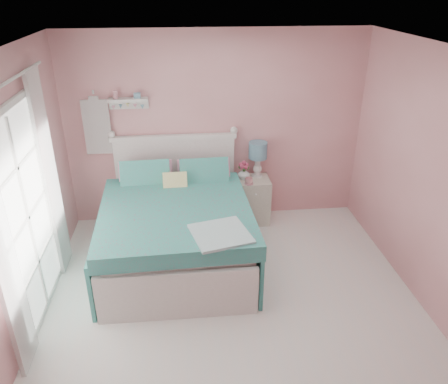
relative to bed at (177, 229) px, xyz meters
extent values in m
plane|color=white|center=(0.57, -1.16, -0.42)|extent=(4.50, 4.50, 0.00)
plane|color=tan|center=(0.57, 1.09, 0.88)|extent=(4.00, 0.00, 4.00)
plane|color=tan|center=(-1.43, -1.16, 0.88)|extent=(0.00, 4.50, 4.50)
plane|color=white|center=(0.57, -1.16, 2.18)|extent=(4.50, 4.50, 0.00)
cube|color=silver|center=(0.00, -0.03, -0.19)|extent=(1.65, 2.14, 0.46)
cube|color=silver|center=(0.00, -0.03, 0.12)|extent=(1.59, 2.08, 0.16)
cube|color=silver|center=(0.00, 1.03, 0.18)|extent=(1.62, 0.07, 1.20)
cube|color=silver|center=(0.00, 1.03, 0.81)|extent=(1.68, 0.09, 0.06)
cube|color=silver|center=(0.00, -1.07, -0.14)|extent=(1.62, 0.06, 0.56)
cube|color=teal|center=(0.00, -0.18, 0.29)|extent=(1.76, 1.89, 0.18)
cube|color=pink|center=(-0.38, 0.71, 0.40)|extent=(0.69, 0.30, 0.43)
cube|color=pink|center=(0.38, 0.71, 0.40)|extent=(0.69, 0.30, 0.43)
cube|color=#CCBC59|center=(0.00, 0.43, 0.40)|extent=(0.31, 0.23, 0.31)
cube|color=beige|center=(1.06, 0.85, -0.09)|extent=(0.45, 0.42, 0.65)
cube|color=silver|center=(1.06, 0.65, 0.10)|extent=(0.39, 0.02, 0.16)
sphere|color=white|center=(1.06, 0.63, 0.10)|extent=(0.03, 0.03, 0.03)
cylinder|color=white|center=(1.13, 0.94, 0.24)|extent=(0.16, 0.16, 0.02)
cylinder|color=white|center=(1.13, 0.94, 0.38)|extent=(0.08, 0.08, 0.27)
cylinder|color=#628FA4|center=(1.13, 0.94, 0.61)|extent=(0.25, 0.25, 0.23)
imported|color=white|center=(0.93, 0.87, 0.31)|extent=(0.18, 0.18, 0.17)
imported|color=pink|center=(0.98, 0.70, 0.27)|extent=(0.11, 0.11, 0.09)
sphere|color=#C34266|center=(0.93, 0.87, 0.47)|extent=(0.06, 0.06, 0.06)
sphere|color=#C34266|center=(0.97, 0.89, 0.43)|extent=(0.06, 0.06, 0.06)
sphere|color=#C34266|center=(0.89, 0.88, 0.44)|extent=(0.06, 0.06, 0.06)
sphere|color=#C34266|center=(0.95, 0.84, 0.41)|extent=(0.06, 0.06, 0.06)
sphere|color=#C34266|center=(0.90, 0.85, 0.42)|extent=(0.06, 0.06, 0.06)
cube|color=silver|center=(-0.55, 1.01, 1.33)|extent=(0.50, 0.14, 0.04)
cube|color=silver|center=(-0.55, 1.07, 1.26)|extent=(0.50, 0.03, 0.12)
cylinder|color=#D18C99|center=(-0.70, 1.01, 1.40)|extent=(0.06, 0.06, 0.10)
cube|color=#628FA4|center=(-0.43, 1.01, 1.38)|extent=(0.08, 0.06, 0.07)
cube|color=white|center=(-0.98, 1.02, 0.98)|extent=(0.34, 0.03, 0.72)
cube|color=silver|center=(-1.40, -0.76, 1.71)|extent=(0.04, 1.32, 0.06)
cube|color=silver|center=(-1.40, -0.76, -0.39)|extent=(0.04, 1.32, 0.06)
cube|color=silver|center=(-1.40, -1.39, 0.63)|extent=(0.04, 0.06, 2.10)
cube|color=silver|center=(-1.40, -0.13, 0.63)|extent=(0.04, 0.06, 2.10)
cube|color=white|center=(-1.40, -0.76, 0.66)|extent=(0.02, 1.20, 2.04)
cube|color=white|center=(-1.35, -1.51, 0.76)|extent=(0.04, 0.40, 2.32)
cube|color=white|center=(-1.35, -0.02, 0.76)|extent=(0.04, 0.40, 2.32)
camera|label=1|loc=(0.11, -4.56, 2.71)|focal=35.00mm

